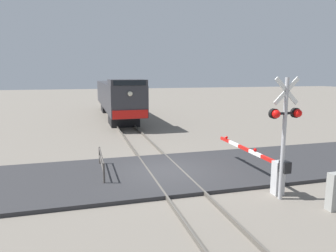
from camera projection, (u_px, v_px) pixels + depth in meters
name	position (u px, v px, depth m)	size (l,w,h in m)	color
ground_plane	(166.00, 174.00, 13.69)	(160.00, 160.00, 0.00)	slate
rail_track_left	(150.00, 174.00, 13.49)	(0.08, 80.00, 0.15)	#59544C
rail_track_right	(181.00, 171.00, 13.87)	(0.08, 80.00, 0.15)	#59544C
road_surface	(166.00, 172.00, 13.68)	(36.00, 5.54, 0.15)	#2D2D30
locomotive	(117.00, 96.00, 31.13)	(2.77, 18.32, 3.92)	black
crossing_signal	(285.00, 124.00, 10.48)	(1.18, 0.33, 4.27)	#ADADB2
crossing_gate	(269.00, 168.00, 11.79)	(0.36, 5.32, 1.35)	silver
utility_cabinet	(334.00, 192.00, 9.95)	(0.42, 0.30, 1.24)	#999993
guard_railing	(102.00, 162.00, 13.37)	(0.08, 2.85, 0.95)	#4C4742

